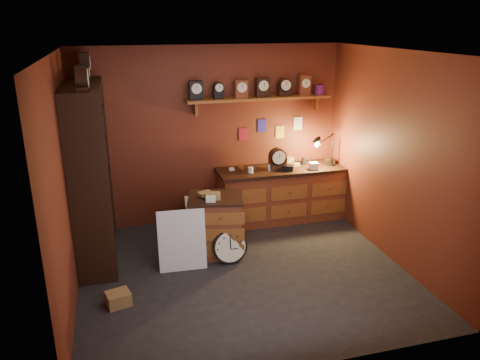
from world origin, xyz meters
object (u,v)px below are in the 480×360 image
(shelving_unit, at_px, (88,167))
(workbench, at_px, (282,191))
(big_round_clock, at_px, (230,247))
(low_cabinet, at_px, (216,223))

(shelving_unit, distance_m, workbench, 2.99)
(shelving_unit, height_order, big_round_clock, shelving_unit)
(shelving_unit, distance_m, big_round_clock, 2.09)
(shelving_unit, height_order, workbench, shelving_unit)
(big_round_clock, bearing_deg, low_cabinet, 110.01)
(workbench, xyz_separation_m, low_cabinet, (-1.26, -0.86, -0.03))
(workbench, bearing_deg, big_round_clock, -134.52)
(big_round_clock, bearing_deg, workbench, 45.48)
(shelving_unit, relative_size, workbench, 1.26)
(shelving_unit, height_order, low_cabinet, shelving_unit)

